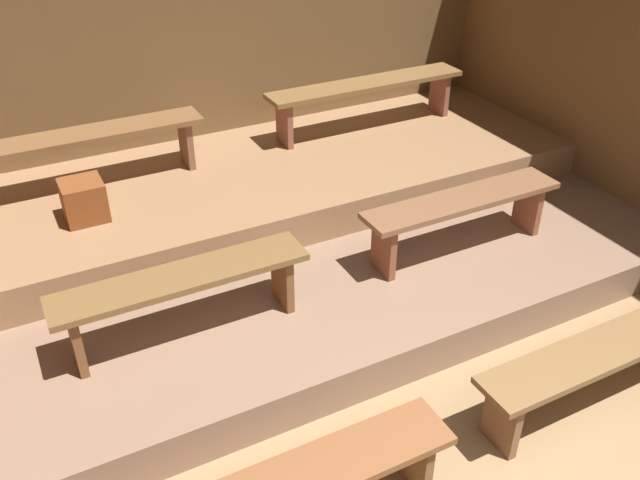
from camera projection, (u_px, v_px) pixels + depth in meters
name	position (u px, v px, depth m)	size (l,w,h in m)	color
ground	(340.00, 331.00, 4.56)	(6.06, 5.33, 0.08)	#94724C
wall_back	(207.00, 34.00, 5.52)	(6.06, 0.06, 2.80)	brown
platform_lower	(289.00, 252.00, 5.07)	(5.26, 2.93, 0.27)	#896853
platform_middle	(254.00, 184.00, 5.40)	(5.26, 1.65, 0.27)	#966E49
bench_floor_right	(628.00, 346.00, 3.85)	(2.02, 0.30, 0.42)	brown
bench_lower_left	(183.00, 288.00, 3.89)	(1.49, 0.30, 0.42)	brown
bench_lower_right	(462.00, 209.00, 4.67)	(1.49, 0.30, 0.42)	brown
bench_middle_left	(79.00, 144.00, 4.91)	(1.82, 0.30, 0.42)	brown
bench_middle_right	(367.00, 91.00, 5.86)	(1.82, 0.30, 0.42)	brown
wooden_crate_middle	(84.00, 200.00, 4.61)	(0.28, 0.28, 0.28)	brown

